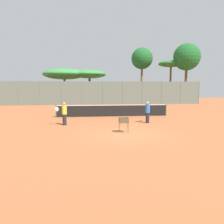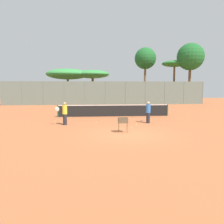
{
  "view_description": "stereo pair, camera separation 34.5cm",
  "coord_description": "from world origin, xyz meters",
  "px_view_note": "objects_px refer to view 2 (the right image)",
  "views": [
    {
      "loc": [
        -2.24,
        -12.18,
        2.71
      ],
      "look_at": [
        -0.61,
        2.58,
        1.0
      ],
      "focal_mm": 35.0,
      "sensor_mm": 36.0,
      "label": 1
    },
    {
      "loc": [
        -1.89,
        -12.21,
        2.71
      ],
      "look_at": [
        -0.61,
        2.58,
        1.0
      ],
      "focal_mm": 35.0,
      "sensor_mm": 36.0,
      "label": 2
    }
  ],
  "objects_px": {
    "player_white_outfit": "(148,112)",
    "player_red_cap": "(65,113)",
    "tennis_net": "(114,110)",
    "ball_cart": "(123,122)"
  },
  "relations": [
    {
      "from": "player_white_outfit",
      "to": "player_red_cap",
      "type": "height_order",
      "value": "player_red_cap"
    },
    {
      "from": "tennis_net",
      "to": "player_red_cap",
      "type": "relative_size",
      "value": 6.29
    },
    {
      "from": "tennis_net",
      "to": "ball_cart",
      "type": "height_order",
      "value": "tennis_net"
    },
    {
      "from": "tennis_net",
      "to": "player_red_cap",
      "type": "xyz_separation_m",
      "value": [
        -3.93,
        -4.25,
        0.28
      ]
    },
    {
      "from": "player_red_cap",
      "to": "ball_cart",
      "type": "bearing_deg",
      "value": 136.21
    },
    {
      "from": "ball_cart",
      "to": "tennis_net",
      "type": "bearing_deg",
      "value": 88.81
    },
    {
      "from": "tennis_net",
      "to": "ball_cart",
      "type": "xyz_separation_m",
      "value": [
        -0.15,
        -7.22,
        0.1
      ]
    },
    {
      "from": "ball_cart",
      "to": "player_white_outfit",
      "type": "bearing_deg",
      "value": 53.97
    },
    {
      "from": "player_white_outfit",
      "to": "ball_cart",
      "type": "xyz_separation_m",
      "value": [
        -2.38,
        -3.27,
        -0.18
      ]
    },
    {
      "from": "player_white_outfit",
      "to": "player_red_cap",
      "type": "distance_m",
      "value": 6.17
    }
  ]
}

